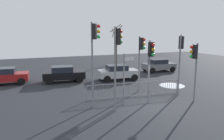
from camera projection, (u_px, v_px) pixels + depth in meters
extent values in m
plane|color=#26282D|center=(148.00, 104.00, 13.58)|extent=(60.00, 60.00, 0.00)
cylinder|color=slate|center=(149.00, 72.00, 13.58)|extent=(0.11, 0.11, 4.07)
cube|color=black|center=(151.00, 49.00, 13.17)|extent=(0.33, 0.23, 0.90)
sphere|color=red|center=(153.00, 45.00, 12.89)|extent=(0.20, 0.20, 0.20)
sphere|color=orange|center=(153.00, 50.00, 12.94)|extent=(0.20, 0.20, 0.20)
sphere|color=green|center=(153.00, 55.00, 12.99)|extent=(0.20, 0.20, 0.20)
cylinder|color=slate|center=(139.00, 64.00, 16.24)|extent=(0.11, 0.11, 4.28)
cube|color=black|center=(141.00, 44.00, 15.86)|extent=(0.39, 0.35, 0.90)
sphere|color=red|center=(144.00, 40.00, 15.66)|extent=(0.20, 0.20, 0.20)
sphere|color=orange|center=(144.00, 44.00, 15.71)|extent=(0.20, 0.20, 0.20)
sphere|color=green|center=(144.00, 48.00, 15.76)|extent=(0.20, 0.20, 0.20)
cylinder|color=slate|center=(115.00, 70.00, 11.99)|extent=(0.11, 0.11, 4.87)
cube|color=black|center=(117.00, 37.00, 11.77)|extent=(0.30, 0.37, 0.90)
sphere|color=red|center=(121.00, 31.00, 11.87)|extent=(0.20, 0.20, 0.20)
sphere|color=orange|center=(121.00, 37.00, 11.92)|extent=(0.20, 0.20, 0.20)
sphere|color=green|center=(121.00, 42.00, 11.97)|extent=(0.20, 0.20, 0.20)
cylinder|color=slate|center=(179.00, 66.00, 15.30)|extent=(0.11, 0.11, 4.40)
cube|color=black|center=(181.00, 43.00, 15.15)|extent=(0.36, 0.39, 0.90)
sphere|color=red|center=(183.00, 38.00, 15.30)|extent=(0.20, 0.20, 0.20)
sphere|color=orange|center=(182.00, 42.00, 15.35)|extent=(0.20, 0.20, 0.20)
sphere|color=green|center=(182.00, 47.00, 15.40)|extent=(0.20, 0.20, 0.20)
cylinder|color=slate|center=(92.00, 66.00, 12.65)|extent=(0.11, 0.11, 5.15)
cube|color=black|center=(95.00, 32.00, 12.26)|extent=(0.36, 0.39, 0.90)
sphere|color=red|center=(99.00, 26.00, 12.16)|extent=(0.20, 0.20, 0.20)
sphere|color=orange|center=(99.00, 32.00, 12.21)|extent=(0.20, 0.20, 0.20)
sphere|color=green|center=(99.00, 37.00, 12.26)|extent=(0.20, 0.20, 0.20)
cylinder|color=slate|center=(196.00, 73.00, 13.86)|extent=(0.11, 0.11, 3.89)
cube|color=black|center=(195.00, 52.00, 13.58)|extent=(0.28, 0.36, 0.90)
sphere|color=red|center=(192.00, 47.00, 13.48)|extent=(0.20, 0.20, 0.20)
sphere|color=orange|center=(191.00, 52.00, 13.53)|extent=(0.20, 0.20, 0.20)
sphere|color=green|center=(191.00, 56.00, 13.59)|extent=(0.20, 0.20, 0.20)
cylinder|color=slate|center=(124.00, 79.00, 13.41)|extent=(0.09, 0.09, 3.26)
cube|color=white|center=(129.00, 59.00, 13.39)|extent=(0.70, 0.13, 0.22)
cube|color=slate|center=(135.00, 83.00, 15.00)|extent=(6.82, 0.91, 0.04)
cube|color=slate|center=(134.00, 95.00, 15.16)|extent=(6.82, 0.91, 0.04)
cylinder|color=slate|center=(88.00, 93.00, 14.21)|extent=(0.02, 0.02, 1.05)
cylinder|color=slate|center=(91.00, 93.00, 14.26)|extent=(0.02, 0.02, 1.05)
cylinder|color=slate|center=(93.00, 93.00, 14.30)|extent=(0.02, 0.02, 1.05)
cylinder|color=slate|center=(96.00, 93.00, 14.35)|extent=(0.02, 0.02, 1.05)
cylinder|color=slate|center=(98.00, 93.00, 14.40)|extent=(0.02, 0.02, 1.05)
cylinder|color=slate|center=(101.00, 92.00, 14.45)|extent=(0.02, 0.02, 1.05)
cylinder|color=slate|center=(104.00, 92.00, 14.49)|extent=(0.02, 0.02, 1.05)
cylinder|color=slate|center=(106.00, 92.00, 14.54)|extent=(0.02, 0.02, 1.05)
cylinder|color=slate|center=(109.00, 92.00, 14.59)|extent=(0.02, 0.02, 1.05)
cylinder|color=slate|center=(111.00, 92.00, 14.64)|extent=(0.02, 0.02, 1.05)
cylinder|color=slate|center=(114.00, 91.00, 14.69)|extent=(0.02, 0.02, 1.05)
cylinder|color=slate|center=(116.00, 91.00, 14.73)|extent=(0.02, 0.02, 1.05)
cylinder|color=slate|center=(119.00, 91.00, 14.78)|extent=(0.02, 0.02, 1.05)
cylinder|color=slate|center=(121.00, 91.00, 14.83)|extent=(0.02, 0.02, 1.05)
cylinder|color=slate|center=(124.00, 91.00, 14.88)|extent=(0.02, 0.02, 1.05)
cylinder|color=slate|center=(126.00, 90.00, 14.92)|extent=(0.02, 0.02, 1.05)
cylinder|color=slate|center=(128.00, 90.00, 14.97)|extent=(0.02, 0.02, 1.05)
cylinder|color=slate|center=(131.00, 90.00, 15.02)|extent=(0.02, 0.02, 1.05)
cylinder|color=slate|center=(133.00, 90.00, 15.07)|extent=(0.02, 0.02, 1.05)
cylinder|color=slate|center=(136.00, 90.00, 15.11)|extent=(0.02, 0.02, 1.05)
cylinder|color=slate|center=(138.00, 90.00, 15.16)|extent=(0.02, 0.02, 1.05)
cylinder|color=slate|center=(140.00, 89.00, 15.21)|extent=(0.02, 0.02, 1.05)
cylinder|color=slate|center=(143.00, 89.00, 15.26)|extent=(0.02, 0.02, 1.05)
cylinder|color=slate|center=(145.00, 89.00, 15.31)|extent=(0.02, 0.02, 1.05)
cylinder|color=slate|center=(147.00, 89.00, 15.35)|extent=(0.02, 0.02, 1.05)
cylinder|color=slate|center=(150.00, 89.00, 15.40)|extent=(0.02, 0.02, 1.05)
cylinder|color=slate|center=(152.00, 88.00, 15.45)|extent=(0.02, 0.02, 1.05)
cylinder|color=slate|center=(154.00, 88.00, 15.50)|extent=(0.02, 0.02, 1.05)
cylinder|color=slate|center=(156.00, 88.00, 15.54)|extent=(0.02, 0.02, 1.05)
cylinder|color=slate|center=(159.00, 88.00, 15.59)|extent=(0.02, 0.02, 1.05)
cylinder|color=slate|center=(161.00, 88.00, 15.64)|extent=(0.02, 0.02, 1.05)
cylinder|color=slate|center=(163.00, 88.00, 15.69)|extent=(0.02, 0.02, 1.05)
cylinder|color=slate|center=(165.00, 87.00, 15.73)|extent=(0.02, 0.02, 1.05)
cylinder|color=slate|center=(167.00, 87.00, 15.78)|extent=(0.02, 0.02, 1.05)
cylinder|color=slate|center=(169.00, 87.00, 15.83)|extent=(0.02, 0.02, 1.05)
cylinder|color=slate|center=(172.00, 87.00, 15.88)|extent=(0.02, 0.02, 1.05)
cylinder|color=slate|center=(174.00, 87.00, 15.93)|extent=(0.02, 0.02, 1.05)
cylinder|color=slate|center=(176.00, 87.00, 15.97)|extent=(0.02, 0.02, 1.05)
cylinder|color=slate|center=(87.00, 93.00, 14.18)|extent=(0.06, 0.06, 1.05)
cylinder|color=slate|center=(177.00, 87.00, 16.00)|extent=(0.06, 0.06, 1.05)
cube|color=#B2B5BA|center=(118.00, 73.00, 20.64)|extent=(3.97, 2.12, 0.65)
cube|color=#1E232D|center=(117.00, 68.00, 20.50)|extent=(2.06, 1.71, 0.55)
cylinder|color=black|center=(128.00, 74.00, 21.87)|extent=(0.66, 0.29, 0.64)
cylinder|color=black|center=(134.00, 77.00, 20.26)|extent=(0.66, 0.29, 0.64)
cylinder|color=black|center=(103.00, 76.00, 21.13)|extent=(0.66, 0.29, 0.64)
cylinder|color=black|center=(107.00, 79.00, 19.52)|extent=(0.66, 0.29, 0.64)
cube|color=maroon|center=(6.00, 77.00, 18.90)|extent=(3.96, 2.10, 0.65)
cube|color=#1E232D|center=(4.00, 71.00, 18.77)|extent=(2.05, 1.69, 0.55)
cylinder|color=black|center=(23.00, 78.00, 20.14)|extent=(0.66, 0.29, 0.64)
cylinder|color=black|center=(21.00, 82.00, 18.54)|extent=(0.66, 0.29, 0.64)
cube|color=slate|center=(159.00, 66.00, 25.15)|extent=(3.89, 1.91, 0.65)
cube|color=#1E232D|center=(158.00, 62.00, 25.00)|extent=(1.98, 1.60, 0.55)
cylinder|color=black|center=(164.00, 67.00, 26.44)|extent=(0.65, 0.26, 0.64)
cylinder|color=black|center=(173.00, 69.00, 24.86)|extent=(0.65, 0.26, 0.64)
cylinder|color=black|center=(145.00, 68.00, 25.54)|extent=(0.65, 0.26, 0.64)
cylinder|color=black|center=(153.00, 71.00, 23.97)|extent=(0.65, 0.26, 0.64)
cube|color=black|center=(64.00, 75.00, 19.82)|extent=(3.99, 2.18, 0.65)
cube|color=#1E232D|center=(62.00, 69.00, 19.69)|extent=(2.08, 1.73, 0.55)
cylinder|color=black|center=(78.00, 76.00, 21.04)|extent=(0.66, 0.30, 0.64)
cylinder|color=black|center=(80.00, 79.00, 19.42)|extent=(0.66, 0.30, 0.64)
cylinder|color=black|center=(49.00, 77.00, 20.33)|extent=(0.66, 0.30, 0.64)
cylinder|color=black|center=(49.00, 81.00, 18.72)|extent=(0.66, 0.30, 0.64)
cylinder|color=#473828|center=(116.00, 46.00, 31.03)|extent=(0.28, 0.28, 5.35)
cylinder|color=#473828|center=(118.00, 30.00, 31.27)|extent=(1.11, 1.12, 1.23)
cylinder|color=#473828|center=(114.00, 34.00, 30.92)|extent=(0.77, 0.68, 0.99)
cylinder|color=#473828|center=(113.00, 31.00, 30.55)|extent=(0.26, 1.05, 0.69)
cylinder|color=#473828|center=(115.00, 28.00, 31.40)|extent=(1.65, 0.57, 1.19)
cylinder|color=white|center=(172.00, 86.00, 18.43)|extent=(2.15, 2.15, 0.01)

